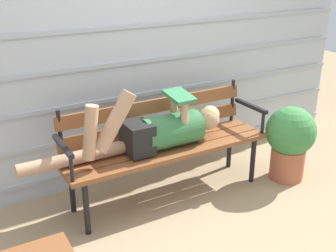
% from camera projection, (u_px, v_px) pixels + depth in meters
% --- Properties ---
extents(ground_plane, '(12.00, 12.00, 0.00)m').
position_uv_depth(ground_plane, '(172.00, 199.00, 3.55)').
color(ground_plane, tan).
extents(house_siding, '(4.70, 0.08, 2.44)m').
position_uv_depth(house_siding, '(136.00, 43.00, 3.58)').
color(house_siding, '#B2BCC6').
rests_on(house_siding, ground).
extents(park_bench, '(1.77, 0.45, 0.86)m').
position_uv_depth(park_bench, '(164.00, 139.00, 3.47)').
color(park_bench, brown).
rests_on(park_bench, ground).
extents(reclining_person, '(1.68, 0.27, 0.56)m').
position_uv_depth(reclining_person, '(156.00, 131.00, 3.32)').
color(reclining_person, '#33703D').
extents(potted_plant, '(0.45, 0.45, 0.69)m').
position_uv_depth(potted_plant, '(290.00, 139.00, 3.75)').
color(potted_plant, '#AD5B3D').
rests_on(potted_plant, ground).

